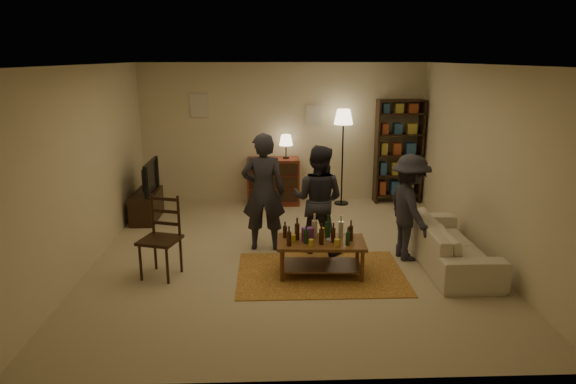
{
  "coord_description": "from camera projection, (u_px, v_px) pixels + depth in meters",
  "views": [
    {
      "loc": [
        -0.29,
        -6.99,
        2.8
      ],
      "look_at": [
        -0.01,
        0.1,
        0.93
      ],
      "focal_mm": 32.0,
      "sensor_mm": 36.0,
      "label": 1
    }
  ],
  "objects": [
    {
      "name": "sofa",
      "position": [
        449.0,
        243.0,
        7.1
      ],
      "size": [
        0.81,
        2.08,
        0.61
      ],
      "primitive_type": "imported",
      "rotation": [
        0.0,
        0.0,
        1.57
      ],
      "color": "beige",
      "rests_on": "ground"
    },
    {
      "name": "floor_lamp",
      "position": [
        343.0,
        124.0,
        9.68
      ],
      "size": [
        0.36,
        0.36,
        1.85
      ],
      "color": "black",
      "rests_on": "ground"
    },
    {
      "name": "person_by_sofa",
      "position": [
        409.0,
        208.0,
        7.18
      ],
      "size": [
        0.72,
        1.06,
        1.51
      ],
      "primitive_type": "imported",
      "rotation": [
        0.0,
        0.0,
        1.74
      ],
      "color": "#28272F",
      "rests_on": "ground"
    },
    {
      "name": "bookshelf",
      "position": [
        398.0,
        150.0,
        9.98
      ],
      "size": [
        0.9,
        0.34,
        2.02
      ],
      "color": "black",
      "rests_on": "ground"
    },
    {
      "name": "tv_stand",
      "position": [
        146.0,
        198.0,
        9.03
      ],
      "size": [
        0.4,
        1.0,
        1.06
      ],
      "color": "black",
      "rests_on": "ground"
    },
    {
      "name": "person_right",
      "position": [
        318.0,
        200.0,
        7.43
      ],
      "size": [
        0.95,
        0.87,
        1.59
      ],
      "primitive_type": "imported",
      "rotation": [
        0.0,
        0.0,
        2.72
      ],
      "color": "#28272F",
      "rests_on": "ground"
    },
    {
      "name": "floor",
      "position": [
        289.0,
        255.0,
        7.48
      ],
      "size": [
        6.0,
        6.0,
        0.0
      ],
      "primitive_type": "plane",
      "color": "#C6B793",
      "rests_on": "ground"
    },
    {
      "name": "rug",
      "position": [
        321.0,
        274.0,
        6.82
      ],
      "size": [
        2.2,
        1.5,
        0.01
      ],
      "primitive_type": "cube",
      "color": "brown",
      "rests_on": "ground"
    },
    {
      "name": "coffee_table",
      "position": [
        321.0,
        245.0,
        6.72
      ],
      "size": [
        1.17,
        0.68,
        0.81
      ],
      "rotation": [
        0.0,
        0.0,
        -0.05
      ],
      "color": "brown",
      "rests_on": "ground"
    },
    {
      "name": "person_left",
      "position": [
        263.0,
        192.0,
        7.52
      ],
      "size": [
        0.66,
        0.46,
        1.75
      ],
      "primitive_type": "imported",
      "rotation": [
        0.0,
        0.0,
        3.08
      ],
      "color": "#25242C",
      "rests_on": "ground"
    },
    {
      "name": "room_shell",
      "position": [
        249.0,
        110.0,
        9.87
      ],
      "size": [
        6.0,
        6.0,
        6.0
      ],
      "color": "beige",
      "rests_on": "ground"
    },
    {
      "name": "dresser",
      "position": [
        274.0,
        180.0,
        9.97
      ],
      "size": [
        1.0,
        0.5,
        1.36
      ],
      "color": "maroon",
      "rests_on": "ground"
    },
    {
      "name": "dining_chair",
      "position": [
        162.0,
        233.0,
        6.68
      ],
      "size": [
        0.59,
        0.59,
        1.08
      ],
      "rotation": [
        0.0,
        0.0,
        -0.3
      ],
      "color": "black",
      "rests_on": "ground"
    }
  ]
}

